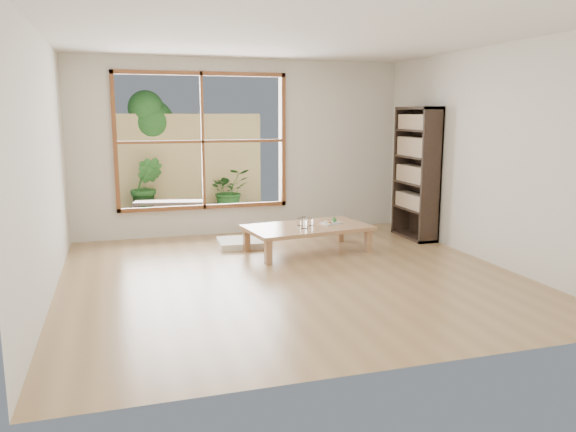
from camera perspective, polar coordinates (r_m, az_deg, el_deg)
The scene contains 15 objects.
ground at distance 6.40m, azimuth 0.23°, elevation -6.00°, with size 5.00×5.00×0.00m, color #A98454.
low_table at distance 7.39m, azimuth 1.97°, elevation -1.32°, with size 1.70×1.11×0.35m.
floor_cushion at distance 7.80m, azimuth -4.88°, elevation -2.72°, with size 0.59×0.59×0.09m, color white.
bookshelf at distance 8.36m, azimuth 12.90°, elevation 4.25°, with size 0.30×0.85×1.90m, color #32231B.
glass_tall at distance 7.19m, azimuth 1.64°, elevation -0.70°, with size 0.08×0.08×0.15m, color silver.
glass_mid at distance 7.42m, azimuth 2.30°, elevation -0.58°, with size 0.07×0.07×0.09m, color silver.
glass_short at distance 7.40m, azimuth 1.18°, elevation -0.62°, with size 0.07×0.07×0.09m, color silver.
glass_small at distance 7.43m, azimuth 1.54°, elevation -0.61°, with size 0.07×0.07×0.08m, color silver.
food_tray at distance 7.54m, azimuth 4.44°, elevation -0.64°, with size 0.29×0.24×0.08m.
deck at distance 9.67m, azimuth -9.43°, elevation -0.52°, with size 2.80×2.00×0.05m, color #332B25.
garden_bench at distance 9.47m, azimuth -12.00°, elevation 1.14°, with size 1.17×0.55×0.36m.
bamboo_fence at distance 10.54m, azimuth -10.30°, elevation 5.28°, with size 2.80×0.06×1.80m, color tan.
shrub_right at distance 10.32m, azimuth -5.97°, elevation 2.63°, with size 0.72×0.62×0.80m, color #285920.
shrub_left at distance 10.23m, azimuth -14.19°, elevation 2.95°, with size 0.57×0.46×1.03m, color #285920.
garden_tree at distance 10.74m, azimuth -14.25°, elevation 9.11°, with size 1.04×0.85×2.22m.
Camera 1 is at (-1.81, -5.87, 1.80)m, focal length 35.00 mm.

